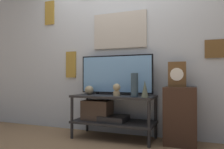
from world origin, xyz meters
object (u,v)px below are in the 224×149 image
Objects in this scene: vase_round_glass at (89,90)px; vase_tall_ceramic at (135,85)px; vase_slim_bronze at (145,89)px; decorative_bust at (117,89)px; mantel_clock at (177,74)px; television at (116,74)px.

vase_round_glass is 0.42× the size of vase_tall_ceramic.
vase_tall_ceramic is at bearing 161.92° from vase_slim_bronze.
vase_slim_bronze reaches higher than decorative_bust.
vase_tall_ceramic is at bearing -3.23° from decorative_bust.
mantel_clock is at bearing 26.09° from vase_tall_ceramic.
vase_slim_bronze is at bearing -8.86° from decorative_bust.
vase_round_glass is at bearing 164.40° from decorative_bust.
decorative_bust is at bearing -67.52° from television.
decorative_bust is (0.47, -0.13, 0.02)m from vase_round_glass.
vase_slim_bronze is 0.16m from vase_tall_ceramic.
television is at bearing 178.90° from mantel_clock.
television reaches higher than mantel_clock.
vase_slim_bronze is 0.65× the size of mantel_clock.
vase_tall_ceramic is 0.57m from mantel_clock.
vase_slim_bronze is 0.49m from mantel_clock.
vase_slim_bronze is 0.69× the size of vase_tall_ceramic.
decorative_bust reaches higher than vase_round_glass.
vase_tall_ceramic is 0.94× the size of mantel_clock.
vase_tall_ceramic is at bearing -36.69° from television.
mantel_clock is at bearing 4.58° from vase_round_glass.
vase_tall_ceramic reaches higher than decorative_bust.
vase_round_glass is at bearing -175.42° from mantel_clock.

